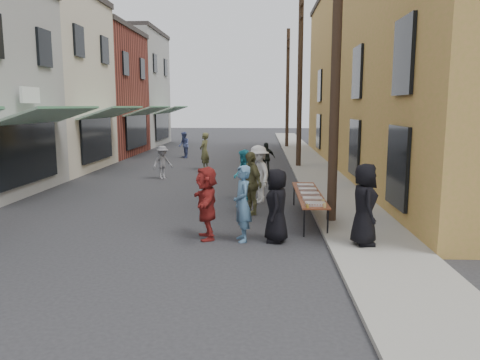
# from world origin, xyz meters

# --- Properties ---
(ground) EXTENTS (120.00, 120.00, 0.00)m
(ground) POSITION_xyz_m (0.00, 0.00, 0.00)
(ground) COLOR #28282B
(ground) RESTS_ON ground
(sidewalk) EXTENTS (2.20, 60.00, 0.10)m
(sidewalk) POSITION_xyz_m (5.00, 15.00, 0.05)
(sidewalk) COLOR gray
(sidewalk) RESTS_ON ground
(storefront_row) EXTENTS (8.00, 37.00, 9.00)m
(storefront_row) POSITION_xyz_m (-10.00, 14.96, 4.12)
(storefront_row) COLOR maroon
(storefront_row) RESTS_ON ground
(building_ochre) EXTENTS (10.00, 28.00, 10.00)m
(building_ochre) POSITION_xyz_m (11.10, 14.00, 5.00)
(building_ochre) COLOR #A68D3B
(building_ochre) RESTS_ON ground
(utility_pole_near) EXTENTS (0.26, 0.26, 9.00)m
(utility_pole_near) POSITION_xyz_m (4.30, 3.00, 4.50)
(utility_pole_near) COLOR #2D2116
(utility_pole_near) RESTS_ON ground
(utility_pole_mid) EXTENTS (0.26, 0.26, 9.00)m
(utility_pole_mid) POSITION_xyz_m (4.30, 15.00, 4.50)
(utility_pole_mid) COLOR #2D2116
(utility_pole_mid) RESTS_ON ground
(utility_pole_far) EXTENTS (0.26, 0.26, 9.00)m
(utility_pole_far) POSITION_xyz_m (4.30, 27.00, 4.50)
(utility_pole_far) COLOR #2D2116
(utility_pole_far) RESTS_ON ground
(serving_table) EXTENTS (0.70, 4.00, 0.75)m
(serving_table) POSITION_xyz_m (3.72, 3.48, 0.71)
(serving_table) COLOR maroon
(serving_table) RESTS_ON ground
(catering_tray_sausage) EXTENTS (0.50, 0.33, 0.08)m
(catering_tray_sausage) POSITION_xyz_m (3.72, 1.83, 0.79)
(catering_tray_sausage) COLOR maroon
(catering_tray_sausage) RESTS_ON serving_table
(catering_tray_foil_b) EXTENTS (0.50, 0.33, 0.08)m
(catering_tray_foil_b) POSITION_xyz_m (3.72, 2.48, 0.79)
(catering_tray_foil_b) COLOR #B2B2B7
(catering_tray_foil_b) RESTS_ON serving_table
(catering_tray_buns) EXTENTS (0.50, 0.33, 0.08)m
(catering_tray_buns) POSITION_xyz_m (3.72, 3.18, 0.79)
(catering_tray_buns) COLOR tan
(catering_tray_buns) RESTS_ON serving_table
(catering_tray_foil_d) EXTENTS (0.50, 0.33, 0.08)m
(catering_tray_foil_d) POSITION_xyz_m (3.72, 3.88, 0.79)
(catering_tray_foil_d) COLOR #B2B2B7
(catering_tray_foil_d) RESTS_ON serving_table
(catering_tray_buns_end) EXTENTS (0.50, 0.33, 0.08)m
(catering_tray_buns_end) POSITION_xyz_m (3.72, 4.58, 0.79)
(catering_tray_buns_end) COLOR tan
(catering_tray_buns_end) RESTS_ON serving_table
(condiment_jar_a) EXTENTS (0.07, 0.07, 0.08)m
(condiment_jar_a) POSITION_xyz_m (3.50, 1.53, 0.79)
(condiment_jar_a) COLOR #A57F26
(condiment_jar_a) RESTS_ON serving_table
(condiment_jar_b) EXTENTS (0.07, 0.07, 0.08)m
(condiment_jar_b) POSITION_xyz_m (3.50, 1.63, 0.79)
(condiment_jar_b) COLOR #A57F26
(condiment_jar_b) RESTS_ON serving_table
(condiment_jar_c) EXTENTS (0.07, 0.07, 0.08)m
(condiment_jar_c) POSITION_xyz_m (3.50, 1.73, 0.79)
(condiment_jar_c) COLOR #A57F26
(condiment_jar_c) RESTS_ON serving_table
(cup_stack) EXTENTS (0.08, 0.08, 0.12)m
(cup_stack) POSITION_xyz_m (3.92, 1.58, 0.81)
(cup_stack) COLOR tan
(cup_stack) RESTS_ON serving_table
(guest_front_a) EXTENTS (0.60, 0.89, 1.76)m
(guest_front_a) POSITION_xyz_m (2.73, 1.17, 0.88)
(guest_front_a) COLOR black
(guest_front_a) RESTS_ON ground
(guest_front_b) EXTENTS (0.60, 0.76, 1.84)m
(guest_front_b) POSITION_xyz_m (1.91, 1.18, 0.92)
(guest_front_b) COLOR teal
(guest_front_b) RESTS_ON ground
(guest_front_c) EXTENTS (0.83, 0.97, 1.75)m
(guest_front_c) POSITION_xyz_m (1.75, 6.19, 0.87)
(guest_front_c) COLOR teal
(guest_front_c) RESTS_ON ground
(guest_front_d) EXTENTS (1.17, 1.43, 1.93)m
(guest_front_d) POSITION_xyz_m (2.26, 5.83, 0.96)
(guest_front_d) COLOR silver
(guest_front_d) RESTS_ON ground
(guest_front_e) EXTENTS (0.98, 1.18, 1.89)m
(guest_front_e) POSITION_xyz_m (2.04, 4.02, 0.94)
(guest_front_e) COLOR brown
(guest_front_e) RESTS_ON ground
(guest_queue_back) EXTENTS (0.84, 1.72, 1.78)m
(guest_queue_back) POSITION_xyz_m (1.03, 1.36, 0.89)
(guest_queue_back) COLOR maroon
(guest_queue_back) RESTS_ON ground
(server) EXTENTS (0.61, 0.92, 1.86)m
(server) POSITION_xyz_m (4.69, 0.69, 1.03)
(server) COLOR black
(server) RESTS_ON sidewalk
(passerby_left) EXTENTS (1.08, 1.05, 1.48)m
(passerby_left) POSITION_xyz_m (-2.05, 10.71, 0.74)
(passerby_left) COLOR slate
(passerby_left) RESTS_ON ground
(passerby_mid) EXTENTS (0.95, 0.65, 1.49)m
(passerby_mid) POSITION_xyz_m (2.59, 12.67, 0.75)
(passerby_mid) COLOR black
(passerby_mid) RESTS_ON ground
(passerby_right) EXTENTS (0.63, 0.79, 1.89)m
(passerby_right) POSITION_xyz_m (-0.56, 13.87, 0.95)
(passerby_right) COLOR brown
(passerby_right) RESTS_ON ground
(passerby_far) EXTENTS (0.88, 0.98, 1.64)m
(passerby_far) POSITION_xyz_m (-2.50, 19.20, 0.82)
(passerby_far) COLOR #4B5991
(passerby_far) RESTS_ON ground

